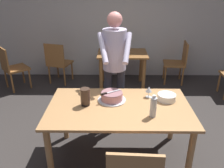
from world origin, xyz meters
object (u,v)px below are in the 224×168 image
(background_table, at_px, (122,60))
(background_chair_2, at_px, (178,61))
(plate_stack, at_px, (167,97))
(main_dining_table, at_px, (119,114))
(background_chair_1, at_px, (12,66))
(cake_on_platter, at_px, (112,97))
(hurricane_lamp, at_px, (85,97))
(water_bottle, at_px, (153,107))
(background_chair_3, at_px, (58,62))
(wine_glass_near, at_px, (149,90))
(cake_knife, at_px, (107,93))
(person_cutting_cake, at_px, (114,60))

(background_table, distance_m, background_chair_2, 1.24)
(plate_stack, xyz_separation_m, background_table, (-0.47, 2.05, -0.21))
(main_dining_table, relative_size, background_chair_1, 1.83)
(background_table, height_order, background_chair_1, background_chair_1)
(main_dining_table, bearing_deg, cake_on_platter, 121.84)
(hurricane_lamp, xyz_separation_m, background_table, (0.49, 2.18, -0.28))
(water_bottle, height_order, background_chair_3, water_bottle)
(plate_stack, xyz_separation_m, wine_glass_near, (-0.21, 0.08, 0.06))
(cake_knife, height_order, background_chair_2, background_chair_2)
(main_dining_table, relative_size, person_cutting_cake, 0.96)
(hurricane_lamp, height_order, person_cutting_cake, person_cutting_cake)
(main_dining_table, bearing_deg, water_bottle, -30.98)
(hurricane_lamp, bearing_deg, background_table, 77.31)
(cake_knife, bearing_deg, hurricane_lamp, -161.64)
(background_chair_3, bearing_deg, background_table, -6.90)
(cake_on_platter, distance_m, wine_glass_near, 0.47)
(person_cutting_cake, xyz_separation_m, background_chair_3, (-1.21, 1.68, -0.58))
(cake_knife, xyz_separation_m, hurricane_lamp, (-0.24, -0.08, -0.01))
(main_dining_table, relative_size, plate_stack, 7.48)
(cake_on_platter, xyz_separation_m, plate_stack, (0.66, 0.01, -0.01))
(cake_knife, height_order, water_bottle, water_bottle)
(background_table, bearing_deg, plate_stack, -76.97)
(cake_on_platter, xyz_separation_m, cake_knife, (-0.06, -0.04, 0.06))
(cake_knife, height_order, wine_glass_near, wine_glass_near)
(cake_on_platter, distance_m, hurricane_lamp, 0.33)
(background_table, bearing_deg, background_chair_2, 10.80)
(wine_glass_near, bearing_deg, person_cutting_cake, 133.03)
(cake_knife, relative_size, hurricane_lamp, 1.15)
(plate_stack, relative_size, background_chair_1, 0.24)
(plate_stack, distance_m, background_chair_1, 3.32)
(background_chair_2, xyz_separation_m, background_chair_3, (-2.58, -0.07, 0.00))
(main_dining_table, bearing_deg, background_chair_3, 118.18)
(cake_on_platter, bearing_deg, person_cutting_cake, 86.94)
(background_table, xyz_separation_m, background_chair_3, (-1.37, 0.17, -0.09))
(wine_glass_near, bearing_deg, background_chair_2, 66.74)
(main_dining_table, xyz_separation_m, plate_stack, (0.57, 0.16, 0.14))
(background_table, bearing_deg, cake_on_platter, -95.18)
(background_chair_2, bearing_deg, wine_glass_near, -113.26)
(wine_glass_near, bearing_deg, cake_knife, -165.59)
(cake_knife, distance_m, background_table, 2.13)
(cake_knife, relative_size, background_chair_3, 0.27)
(cake_on_platter, relative_size, plate_stack, 1.55)
(water_bottle, relative_size, background_table, 0.25)
(wine_glass_near, distance_m, water_bottle, 0.45)
(plate_stack, distance_m, background_chair_2, 2.41)
(person_cutting_cake, xyz_separation_m, background_table, (0.16, 1.51, -0.50))
(cake_knife, distance_m, background_chair_3, 2.56)
(plate_stack, distance_m, background_table, 2.11)
(person_cutting_cake, bearing_deg, background_table, 84.06)
(wine_glass_near, height_order, background_chair_1, background_chair_1)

